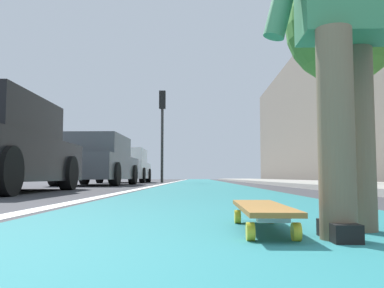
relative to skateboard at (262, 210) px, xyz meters
The scene contains 11 objects.
ground_plane 8.74m from the skateboard, ahead, with size 80.00×80.00×0.00m, color #38383D.
bike_lane_paint 22.74m from the skateboard, ahead, with size 56.00×2.34×0.00m, color #237075.
lane_stripe_white 18.80m from the skateboard, ahead, with size 52.00×0.16×0.01m, color silver.
sidewalk_curb 17.10m from the skateboard, 11.86° to the right, with size 52.00×3.20×0.10m, color #9E9B93.
building_facade 22.15m from the skateboard, 17.76° to the right, with size 40.00×1.20×8.29m, color slate.
skateboard is the anchor object (origin of this frame).
skater_person 0.92m from the skateboard, 113.33° to the right, with size 0.46×0.72×1.64m.
parked_car_mid 11.32m from the skateboard, 16.86° to the left, with size 4.48×1.92×1.48m.
parked_car_far 17.24m from the skateboard, 11.61° to the left, with size 4.23×2.05×1.48m.
traffic_light 17.26m from the skateboard, ahead, with size 0.33×0.28×4.10m.
street_tree_mid 9.11m from the skateboard, 21.90° to the right, with size 2.66×2.66×5.08m.
Camera 1 is at (-0.65, 0.15, 0.24)m, focal length 39.79 mm.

